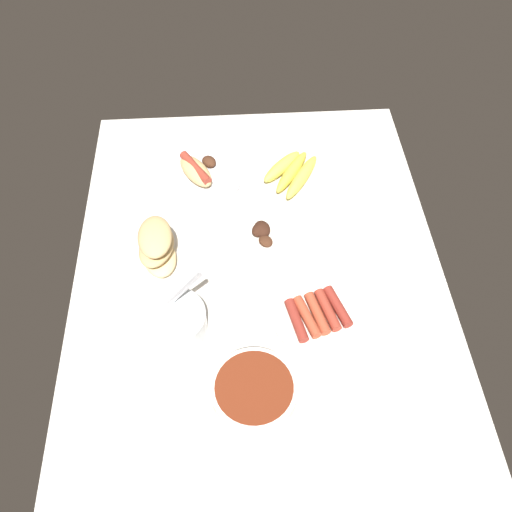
% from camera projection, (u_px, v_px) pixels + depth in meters
% --- Properties ---
extents(ground_plane, '(1.20, 0.90, 0.03)m').
position_uv_depth(ground_plane, '(259.00, 274.00, 1.34)').
color(ground_plane, silver).
extents(banana_bunch, '(0.20, 0.18, 0.04)m').
position_uv_depth(banana_bunch, '(292.00, 172.00, 1.51)').
color(banana_bunch, '#E5D14C').
rests_on(banana_bunch, ground_plane).
extents(plate_grilled_meat, '(0.20, 0.20, 0.04)m').
position_uv_depth(plate_grilled_meat, '(260.00, 234.00, 1.39)').
color(plate_grilled_meat, white).
rests_on(plate_grilled_meat, ground_plane).
extents(bowl_coleslaw, '(0.15, 0.15, 0.16)m').
position_uv_depth(bowl_coleslaw, '(173.00, 321.00, 1.20)').
color(bowl_coleslaw, silver).
rests_on(bowl_coleslaw, ground_plane).
extents(bread_stack, '(0.15, 0.11, 0.11)m').
position_uv_depth(bread_stack, '(157.00, 247.00, 1.31)').
color(bread_stack, '#E5C689').
rests_on(bread_stack, ground_plane).
extents(plate_sausages, '(0.21, 0.21, 0.03)m').
position_uv_depth(plate_sausages, '(317.00, 316.00, 1.24)').
color(plate_sausages, white).
rests_on(plate_sausages, ground_plane).
extents(plate_hotdog_assembled, '(0.25, 0.25, 0.06)m').
position_uv_depth(plate_hotdog_assembled, '(197.00, 174.00, 1.51)').
color(plate_hotdog_assembled, white).
rests_on(plate_hotdog_assembled, ground_plane).
extents(bowl_chili, '(0.18, 0.18, 0.05)m').
position_uv_depth(bowl_chili, '(254.00, 391.00, 1.12)').
color(bowl_chili, white).
rests_on(bowl_chili, ground_plane).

